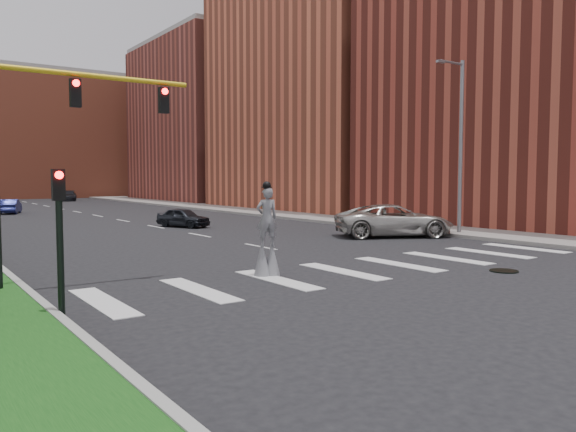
{
  "coord_description": "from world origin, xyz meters",
  "views": [
    {
      "loc": [
        -13.09,
        -12.68,
        3.06
      ],
      "look_at": [
        -1.85,
        3.27,
        1.7
      ],
      "focal_mm": 35.0,
      "sensor_mm": 36.0,
      "label": 1
    }
  ],
  "objects": [
    {
      "name": "ground_plane",
      "position": [
        0.0,
        0.0,
        0.0
      ],
      "size": [
        160.0,
        160.0,
        0.0
      ],
      "primitive_type": "plane",
      "color": "black",
      "rests_on": "ground"
    },
    {
      "name": "sidewalk_right",
      "position": [
        12.5,
        25.0,
        0.09
      ],
      "size": [
        5.0,
        90.0,
        0.18
      ],
      "primitive_type": "cube",
      "color": "gray",
      "rests_on": "ground"
    },
    {
      "name": "manhole",
      "position": [
        3.0,
        -2.0,
        0.02
      ],
      "size": [
        0.9,
        0.9,
        0.04
      ],
      "primitive_type": "cylinder",
      "color": "black",
      "rests_on": "ground"
    },
    {
      "name": "building_near",
      "position": [
        22.0,
        8.0,
        11.0
      ],
      "size": [
        16.0,
        20.0,
        22.0
      ],
      "primitive_type": "cube",
      "color": "maroon",
      "rests_on": "ground"
    },
    {
      "name": "building_mid",
      "position": [
        22.0,
        30.0,
        12.0
      ],
      "size": [
        16.0,
        22.0,
        24.0
      ],
      "primitive_type": "cube",
      "color": "#C45B3D",
      "rests_on": "ground"
    },
    {
      "name": "building_far",
      "position": [
        22.0,
        54.0,
        10.0
      ],
      "size": [
        16.0,
        22.0,
        20.0
      ],
      "primitive_type": "cube",
      "color": "#954237",
      "rests_on": "ground"
    },
    {
      "name": "building_backdrop",
      "position": [
        6.0,
        78.0,
        9.0
      ],
      "size": [
        26.0,
        14.0,
        18.0
      ],
      "primitive_type": "cube",
      "color": "#C45B3D",
      "rests_on": "ground"
    },
    {
      "name": "streetlight",
      "position": [
        10.9,
        6.0,
        4.9
      ],
      "size": [
        2.05,
        0.2,
        9.0
      ],
      "color": "slate",
      "rests_on": "ground"
    },
    {
      "name": "traffic_signal",
      "position": [
        -9.78,
        3.0,
        4.15
      ],
      "size": [
        5.3,
        0.23,
        6.2
      ],
      "color": "black",
      "rests_on": "ground"
    },
    {
      "name": "secondary_signal",
      "position": [
        -10.3,
        -0.5,
        1.95
      ],
      "size": [
        0.25,
        0.21,
        3.23
      ],
      "color": "black",
      "rests_on": "ground"
    },
    {
      "name": "stilt_performer",
      "position": [
        -3.71,
        1.77,
        1.18
      ],
      "size": [
        0.83,
        0.59,
        2.93
      ],
      "rotation": [
        0.0,
        0.0,
        2.92
      ],
      "color": "#321F14",
      "rests_on": "ground"
    },
    {
      "name": "suv_crossing",
      "position": [
        7.89,
        7.64,
        0.83
      ],
      "size": [
        6.55,
        5.18,
        1.66
      ],
      "primitive_type": "imported",
      "rotation": [
        0.0,
        0.0,
        1.09
      ],
      "color": "#B8B5AE",
      "rests_on": "ground"
    },
    {
      "name": "car_near",
      "position": [
        1.31,
        18.87,
        0.59
      ],
      "size": [
        2.7,
        3.72,
        1.18
      ],
      "primitive_type": "imported",
      "rotation": [
        0.0,
        0.0,
        0.43
      ],
      "color": "black",
      "rests_on": "ground"
    },
    {
      "name": "car_mid",
      "position": [
        -5.15,
        38.78,
        0.6
      ],
      "size": [
        2.32,
        3.88,
        1.21
      ],
      "primitive_type": "imported",
      "rotation": [
        0.0,
        0.0,
        2.84
      ],
      "color": "navy",
      "rests_on": "ground"
    },
    {
      "name": "car_far",
      "position": [
        5.21,
        62.02,
        0.66
      ],
      "size": [
        3.02,
        4.87,
        1.32
      ],
      "primitive_type": "imported",
      "rotation": [
        0.0,
        0.0,
        -0.28
      ],
      "color": "black",
      "rests_on": "ground"
    }
  ]
}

